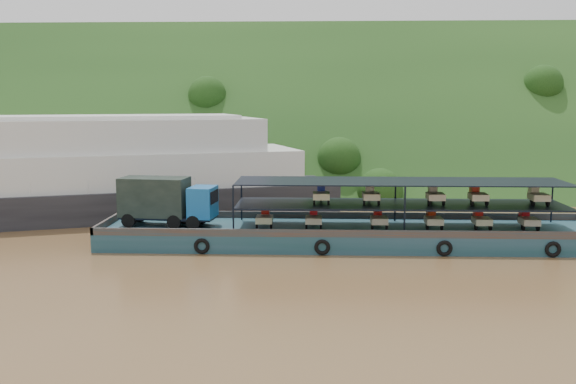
{
  "coord_description": "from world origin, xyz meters",
  "views": [
    {
      "loc": [
        -0.07,
        -45.4,
        10.21
      ],
      "look_at": [
        -2.0,
        3.0,
        3.2
      ],
      "focal_mm": 40.0,
      "sensor_mm": 36.0,
      "label": 1
    }
  ],
  "objects": [
    {
      "name": "passenger_ferry",
      "position": [
        -19.95,
        9.8,
        3.83
      ],
      "size": [
        44.72,
        25.15,
        8.83
      ],
      "rotation": [
        0.0,
        0.0,
        0.35
      ],
      "color": "black",
      "rests_on": "ground"
    },
    {
      "name": "cargo_barge",
      "position": [
        1.35,
        -0.51,
        1.15
      ],
      "size": [
        35.0,
        7.18,
        4.68
      ],
      "color": "#123C40",
      "rests_on": "ground"
    },
    {
      "name": "hillside",
      "position": [
        0.0,
        36.0,
        0.0
      ],
      "size": [
        140.0,
        39.6,
        39.6
      ],
      "primitive_type": "cube",
      "rotation": [
        0.79,
        0.0,
        0.0
      ],
      "color": "#163413",
      "rests_on": "ground"
    },
    {
      "name": "ground",
      "position": [
        0.0,
        0.0,
        0.0
      ],
      "size": [
        160.0,
        160.0,
        0.0
      ],
      "primitive_type": "plane",
      "color": "brown",
      "rests_on": "ground"
    }
  ]
}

